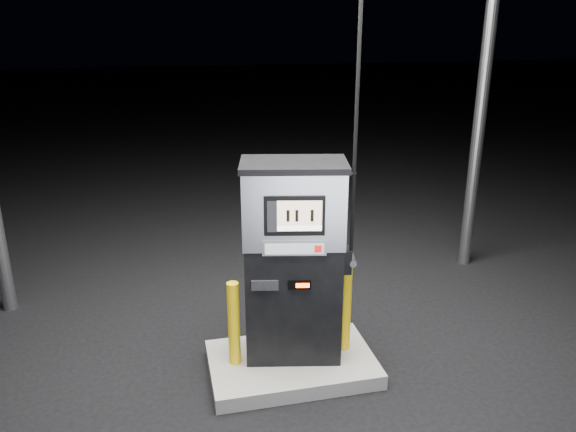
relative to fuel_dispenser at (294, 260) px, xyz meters
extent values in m
plane|color=black|center=(-0.04, -0.10, -1.15)|extent=(80.00, 80.00, 0.00)
cube|color=slate|center=(-0.04, -0.10, -1.07)|extent=(1.60, 1.00, 0.15)
cylinder|color=gray|center=(2.96, 1.90, 1.10)|extent=(0.16, 0.16, 4.50)
cube|color=black|center=(0.00, 0.00, -0.41)|extent=(0.98, 0.69, 1.18)
cube|color=silver|center=(0.00, 0.00, 0.54)|extent=(1.00, 0.71, 0.71)
cube|color=black|center=(0.00, 0.00, 0.92)|extent=(1.05, 0.76, 0.06)
cube|color=black|center=(-0.06, -0.26, 0.53)|extent=(0.52, 0.13, 0.36)
cube|color=beige|center=(-0.02, -0.29, 0.56)|extent=(0.38, 0.08, 0.23)
cube|color=white|center=(-0.02, -0.29, 0.42)|extent=(0.38, 0.08, 0.05)
cube|color=silver|center=(-0.06, -0.26, 0.23)|extent=(0.56, 0.14, 0.13)
cube|color=#95979D|center=(-0.06, -0.28, 0.23)|extent=(0.51, 0.11, 0.10)
cube|color=red|center=(0.14, -0.32, 0.23)|extent=(0.07, 0.02, 0.07)
cube|color=black|center=(-0.01, -0.27, -0.13)|extent=(0.21, 0.06, 0.08)
cube|color=#FF470C|center=(0.01, -0.29, -0.13)|extent=(0.12, 0.03, 0.04)
cube|color=black|center=(-0.32, -0.21, -0.13)|extent=(0.24, 0.07, 0.09)
cube|color=black|center=(0.48, -0.10, -0.01)|extent=(0.13, 0.19, 0.24)
cylinder|color=gray|center=(0.54, -0.11, -0.01)|extent=(0.11, 0.22, 0.07)
cylinder|color=black|center=(0.51, -0.15, 1.57)|extent=(0.04, 0.04, 2.92)
cylinder|color=yellow|center=(-0.59, -0.05, -0.58)|extent=(0.12, 0.12, 0.84)
cylinder|color=yellow|center=(0.51, -0.03, -0.52)|extent=(0.13, 0.13, 0.96)
camera|label=1|loc=(-1.14, -4.69, 2.12)|focal=35.00mm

